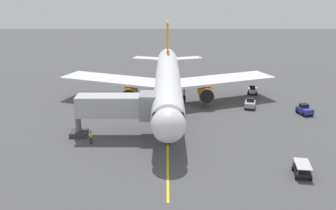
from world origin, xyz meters
name	(u,v)px	position (x,y,z in m)	size (l,w,h in m)	color
ground_plane	(181,108)	(0.00, 0.00, 0.00)	(220.00, 220.00, 0.00)	#4C4C4F
apron_lead_in_line	(167,121)	(1.98, 5.85, 0.01)	(0.24, 40.00, 0.01)	yellow
airplane	(168,82)	(1.99, -0.43, 4.00)	(34.80, 40.24, 11.50)	white
jet_bridge	(124,107)	(7.22, 10.92, 3.76)	(11.42, 3.23, 5.40)	#B7B7BC
ground_crew_marshaller	(91,137)	(10.85, 13.53, 0.89)	(0.36, 0.46, 1.71)	#23232D
tug_near_nose	(305,110)	(-17.72, 2.72, 0.70)	(2.08, 2.61, 1.50)	#2D3899
baggage_cart_portside	(302,169)	(-11.26, 20.91, 0.66)	(1.88, 2.78, 1.27)	black
belt_loader_starboard_side	(253,90)	(-12.43, -7.72, 0.71)	(2.39, 4.73, 2.32)	white
tug_rear_apron	(250,104)	(-10.46, -0.09, 0.70)	(2.05, 2.60, 1.50)	#9E9EA3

